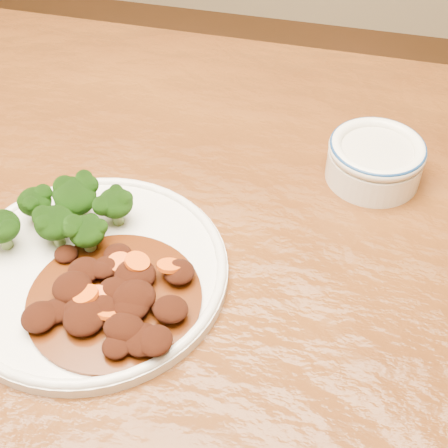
# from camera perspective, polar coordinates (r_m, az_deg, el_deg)

# --- Properties ---
(dining_table) EXTENTS (1.50, 0.91, 0.75)m
(dining_table) POSITION_cam_1_polar(r_m,az_deg,el_deg) (0.77, -9.22, -4.42)
(dining_table) COLOR #603211
(dining_table) RESTS_ON ground
(dinner_plate) EXTENTS (0.28, 0.28, 0.02)m
(dinner_plate) POSITION_cam_1_polar(r_m,az_deg,el_deg) (0.66, -12.00, -4.18)
(dinner_plate) COLOR silver
(dinner_plate) RESTS_ON dining_table
(broccoli_florets) EXTENTS (0.14, 0.10, 0.05)m
(broccoli_florets) POSITION_cam_1_polar(r_m,az_deg,el_deg) (0.68, -14.58, 0.95)
(broccoli_florets) COLOR olive
(broccoli_florets) RESTS_ON dinner_plate
(mince_stew) EXTENTS (0.17, 0.17, 0.03)m
(mince_stew) POSITION_cam_1_polar(r_m,az_deg,el_deg) (0.61, -10.05, -6.77)
(mince_stew) COLOR #4F2208
(mince_stew) RESTS_ON dinner_plate
(dip_bowl) EXTENTS (0.12, 0.12, 0.05)m
(dip_bowl) POSITION_cam_1_polar(r_m,az_deg,el_deg) (0.77, 13.66, 5.82)
(dip_bowl) COLOR silver
(dip_bowl) RESTS_ON dining_table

